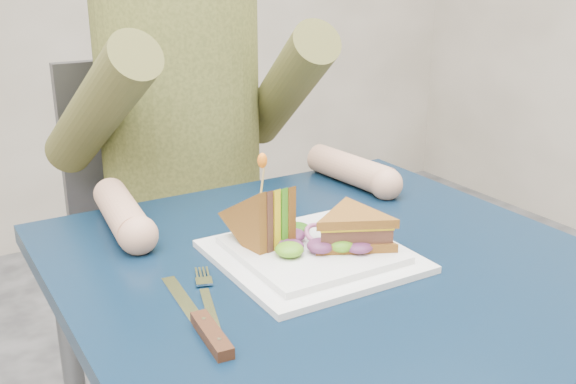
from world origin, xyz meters
TOP-DOWN VIEW (x-y plane):
  - table at (0.00, 0.00)m, footprint 0.75×0.75m
  - chair at (0.00, 0.66)m, footprint 0.42×0.40m
  - diner at (-0.00, 0.55)m, footprint 0.54×0.59m
  - plate at (-0.03, 0.02)m, footprint 0.26×0.26m
  - sandwich_flat at (0.03, -0.01)m, footprint 0.18×0.18m
  - sandwich_upright at (-0.08, 0.06)m, footprint 0.08×0.13m
  - fork at (-0.21, -0.02)m, footprint 0.07×0.17m
  - knife at (-0.24, -0.09)m, footprint 0.04×0.22m
  - toothpick at (-0.08, 0.06)m, footprint 0.01×0.01m
  - toothpick_frill at (-0.08, 0.06)m, footprint 0.01×0.01m
  - lettuce_spill at (-0.02, 0.03)m, footprint 0.15×0.13m
  - onion_ring at (-0.01, 0.02)m, footprint 0.04×0.04m

SIDE VIEW (x-z plane):
  - chair at x=0.00m, z-range 0.08..1.01m
  - table at x=0.00m, z-range 0.29..1.02m
  - fork at x=-0.21m, z-range 0.73..0.74m
  - knife at x=-0.24m, z-range 0.73..0.74m
  - plate at x=-0.03m, z-range 0.73..0.75m
  - lettuce_spill at x=-0.02m, z-range 0.75..0.77m
  - onion_ring at x=-0.01m, z-range 0.75..0.78m
  - sandwich_flat at x=0.03m, z-range 0.75..0.80m
  - sandwich_upright at x=-0.08m, z-range 0.72..0.85m
  - toothpick at x=-0.08m, z-range 0.82..0.88m
  - toothpick_frill at x=-0.08m, z-range 0.87..0.89m
  - diner at x=0.00m, z-range 0.54..1.29m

